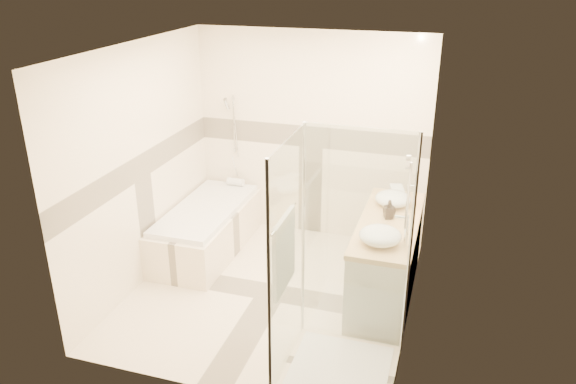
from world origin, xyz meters
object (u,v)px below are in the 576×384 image
(shower_enclosure, at_px, (329,319))
(amenity_bottle_b, at_px, (389,208))
(vessel_sink_near, at_px, (393,199))
(bathtub, at_px, (207,227))
(vessel_sink_far, at_px, (380,236))
(amenity_bottle_a, at_px, (389,210))
(vanity, at_px, (386,259))

(shower_enclosure, distance_m, amenity_bottle_b, 1.47)
(shower_enclosure, bearing_deg, amenity_bottle_b, 78.83)
(amenity_bottle_b, bearing_deg, vessel_sink_near, 90.00)
(bathtub, height_order, vessel_sink_near, vessel_sink_near)
(vessel_sink_far, height_order, amenity_bottle_b, amenity_bottle_b)
(shower_enclosure, distance_m, vessel_sink_far, 0.93)
(amenity_bottle_a, bearing_deg, vessel_sink_near, 90.00)
(vessel_sink_far, bearing_deg, vessel_sink_near, 90.00)
(vessel_sink_far, bearing_deg, vanity, 87.66)
(amenity_bottle_a, relative_size, amenity_bottle_b, 1.07)
(vanity, bearing_deg, vessel_sink_near, 92.94)
(bathtub, xyz_separation_m, vessel_sink_far, (2.13, -0.84, 0.62))
(shower_enclosure, bearing_deg, vanity, 77.03)
(vessel_sink_near, relative_size, amenity_bottle_a, 2.02)
(vessel_sink_near, bearing_deg, amenity_bottle_a, -90.00)
(shower_enclosure, xyz_separation_m, amenity_bottle_a, (0.27, 1.33, 0.44))
(bathtub, height_order, vanity, vanity)
(vessel_sink_far, bearing_deg, bathtub, 158.50)
(bathtub, distance_m, amenity_bottle_b, 2.23)
(vanity, xyz_separation_m, vessel_sink_far, (-0.02, -0.49, 0.50))
(vessel_sink_near, distance_m, amenity_bottle_a, 0.33)
(vanity, relative_size, amenity_bottle_b, 9.47)
(vanity, height_order, amenity_bottle_b, amenity_bottle_b)
(vessel_sink_far, bearing_deg, shower_enclosure, -109.24)
(bathtub, bearing_deg, amenity_bottle_a, -7.70)
(amenity_bottle_b, bearing_deg, vessel_sink_far, -90.00)
(vessel_sink_near, distance_m, amenity_bottle_b, 0.28)
(bathtub, height_order, shower_enclosure, shower_enclosure)
(bathtub, relative_size, vessel_sink_far, 4.42)
(vessel_sink_near, bearing_deg, vessel_sink_far, -90.00)
(vessel_sink_far, relative_size, amenity_bottle_a, 2.10)
(vanity, height_order, amenity_bottle_a, amenity_bottle_a)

